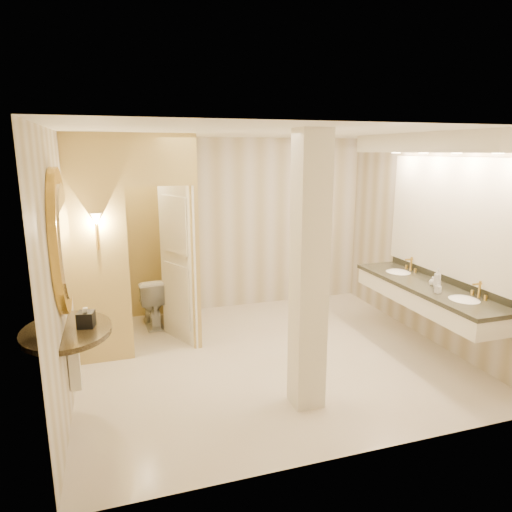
{
  "coord_description": "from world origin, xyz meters",
  "views": [
    {
      "loc": [
        -1.74,
        -4.96,
        2.5
      ],
      "look_at": [
        -0.11,
        0.2,
        1.25
      ],
      "focal_mm": 32.0,
      "sensor_mm": 36.0,
      "label": 1
    }
  ],
  "objects": [
    {
      "name": "floor",
      "position": [
        0.0,
        0.0,
        0.0
      ],
      "size": [
        4.5,
        4.5,
        0.0
      ],
      "primitive_type": "plane",
      "color": "beige",
      "rests_on": "ground"
    },
    {
      "name": "ceiling",
      "position": [
        0.0,
        0.0,
        2.7
      ],
      "size": [
        4.5,
        4.5,
        0.0
      ],
      "primitive_type": "plane",
      "rotation": [
        3.14,
        0.0,
        0.0
      ],
      "color": "white",
      "rests_on": "wall_back"
    },
    {
      "name": "wall_back",
      "position": [
        0.0,
        2.0,
        1.35
      ],
      "size": [
        4.5,
        0.02,
        2.7
      ],
      "primitive_type": "cube",
      "color": "beige",
      "rests_on": "floor"
    },
    {
      "name": "wall_front",
      "position": [
        0.0,
        -2.0,
        1.35
      ],
      "size": [
        4.5,
        0.02,
        2.7
      ],
      "primitive_type": "cube",
      "color": "beige",
      "rests_on": "floor"
    },
    {
      "name": "wall_left",
      "position": [
        -2.25,
        0.0,
        1.35
      ],
      "size": [
        0.02,
        4.0,
        2.7
      ],
      "primitive_type": "cube",
      "color": "beige",
      "rests_on": "floor"
    },
    {
      "name": "wall_right",
      "position": [
        2.25,
        0.0,
        1.35
      ],
      "size": [
        0.02,
        4.0,
        2.7
      ],
      "primitive_type": "cube",
      "color": "beige",
      "rests_on": "floor"
    },
    {
      "name": "toilet_closet",
      "position": [
        -1.12,
        0.97,
        1.39
      ],
      "size": [
        1.5,
        1.55,
        2.7
      ],
      "color": "#EBD57A",
      "rests_on": "floor"
    },
    {
      "name": "wall_sconce",
      "position": [
        -1.93,
        0.43,
        1.73
      ],
      "size": [
        0.14,
        0.14,
        0.42
      ],
      "color": "gold",
      "rests_on": "toilet_closet"
    },
    {
      "name": "vanity",
      "position": [
        1.98,
        -0.4,
        1.63
      ],
      "size": [
        0.75,
        2.51,
        2.09
      ],
      "color": "white",
      "rests_on": "floor"
    },
    {
      "name": "console_shelf",
      "position": [
        -2.21,
        -0.61,
        1.35
      ],
      "size": [
        1.02,
        1.02,
        1.96
      ],
      "color": "black",
      "rests_on": "floor"
    },
    {
      "name": "pillar",
      "position": [
        0.0,
        -1.12,
        1.35
      ],
      "size": [
        0.29,
        0.29,
        2.7
      ],
      "primitive_type": "cube",
      "color": "white",
      "rests_on": "floor"
    },
    {
      "name": "tissue_box",
      "position": [
        -2.05,
        -0.61,
        0.95
      ],
      "size": [
        0.17,
        0.17,
        0.15
      ],
      "primitive_type": "cube",
      "rotation": [
        0.0,
        0.0,
        -0.2
      ],
      "color": "black",
      "rests_on": "console_shelf"
    },
    {
      "name": "toilet",
      "position": [
        -1.28,
        1.52,
        0.36
      ],
      "size": [
        0.45,
        0.74,
        0.73
      ],
      "primitive_type": "imported",
      "rotation": [
        0.0,
        0.0,
        3.2
      ],
      "color": "white",
      "rests_on": "floor"
    },
    {
      "name": "soap_bottle_a",
      "position": [
        1.83,
        -0.73,
        0.94
      ],
      "size": [
        0.07,
        0.07,
        0.13
      ],
      "primitive_type": "imported",
      "rotation": [
        0.0,
        0.0,
        0.17
      ],
      "color": "beige",
      "rests_on": "vanity"
    },
    {
      "name": "soap_bottle_b",
      "position": [
        1.98,
        -0.45,
        0.93
      ],
      "size": [
        0.1,
        0.1,
        0.11
      ],
      "primitive_type": "imported",
      "rotation": [
        0.0,
        0.0,
        -0.18
      ],
      "color": "silver",
      "rests_on": "vanity"
    },
    {
      "name": "soap_bottle_c",
      "position": [
        1.97,
        -0.54,
        0.99
      ],
      "size": [
        0.12,
        0.12,
        0.23
      ],
      "primitive_type": "imported",
      "rotation": [
        0.0,
        0.0,
        -0.37
      ],
      "color": "#C6B28C",
      "rests_on": "vanity"
    }
  ]
}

